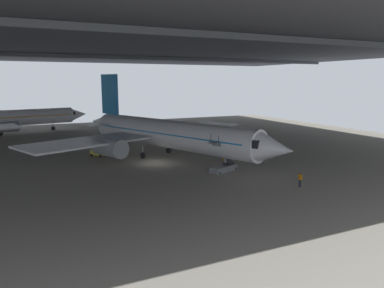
{
  "coord_description": "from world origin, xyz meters",
  "views": [
    {
      "loc": [
        -15.75,
        -45.92,
        11.19
      ],
      "look_at": [
        4.73,
        -2.04,
        2.69
      ],
      "focal_mm": 33.54,
      "sensor_mm": 36.0,
      "label": 1
    }
  ],
  "objects": [
    {
      "name": "crew_worker_near_nose",
      "position": [
        10.41,
        -17.23,
        0.9
      ],
      "size": [
        0.24,
        0.55,
        1.6
      ],
      "color": "#232838",
      "rests_on": "ground_plane"
    },
    {
      "name": "boarding_stairs",
      "position": [
        6.37,
        -7.77,
        0.75
      ],
      "size": [
        4.58,
        2.97,
        4.84
      ],
      "color": "slate",
      "rests_on": "ground_plane"
    },
    {
      "name": "airplane_main",
      "position": [
        2.78,
        2.66,
        3.61
      ],
      "size": [
        38.09,
        38.15,
        12.35
      ],
      "color": "white",
      "rests_on": "ground_plane"
    },
    {
      "name": "crew_worker_by_stairs",
      "position": [
        7.54,
        -6.19,
        1.01
      ],
      "size": [
        0.55,
        0.24,
        1.76
      ],
      "color": "#232838",
      "rests_on": "ground_plane"
    },
    {
      "name": "hangar_structure",
      "position": [
        -0.12,
        13.77,
        17.04
      ],
      "size": [
        121.0,
        99.0,
        17.68
      ],
      "color": "#4C4F54",
      "rests_on": "ground_plane"
    },
    {
      "name": "airplane_distant",
      "position": [
        -19.3,
        40.24,
        3.34
      ],
      "size": [
        34.12,
        33.45,
        10.85
      ],
      "color": "white",
      "rests_on": "ground_plane"
    },
    {
      "name": "ground_plane",
      "position": [
        0.0,
        0.0,
        0.0
      ],
      "size": [
        110.0,
        110.0,
        0.0
      ],
      "primitive_type": "plane",
      "color": "gray"
    },
    {
      "name": "baggage_tug",
      "position": [
        -6.17,
        8.08,
        0.53
      ],
      "size": [
        2.39,
        2.42,
        0.9
      ],
      "color": "yellow",
      "rests_on": "ground_plane"
    }
  ]
}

